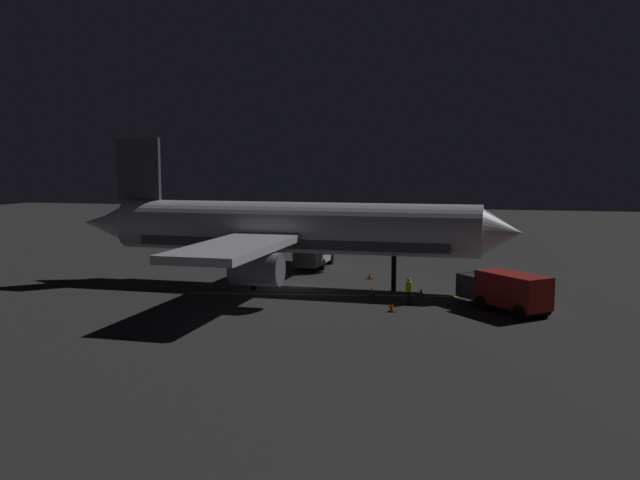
# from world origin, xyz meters

# --- Properties ---
(ground_plane) EXTENTS (180.00, 180.00, 0.20)m
(ground_plane) POSITION_xyz_m (0.00, 0.00, -0.10)
(ground_plane) COLOR #323233
(apron_guide_stripe) EXTENTS (3.75, 21.05, 0.01)m
(apron_guide_stripe) POSITION_xyz_m (2.58, 4.00, 0.00)
(apron_guide_stripe) COLOR gold
(apron_guide_stripe) RESTS_ON ground_plane
(airliner) EXTENTS (29.23, 33.73, 11.04)m
(airliner) POSITION_xyz_m (-0.01, -0.56, 4.19)
(airliner) COLOR white
(airliner) RESTS_ON ground_plane
(baggage_truck) EXTENTS (6.10, 5.80, 2.44)m
(baggage_truck) POSITION_xyz_m (5.28, 14.99, 1.27)
(baggage_truck) COLOR maroon
(baggage_truck) RESTS_ON ground_plane
(catering_truck) EXTENTS (6.53, 2.32, 2.46)m
(catering_truck) POSITION_xyz_m (-9.18, -0.68, 1.28)
(catering_truck) COLOR silver
(catering_truck) RESTS_ON ground_plane
(ground_crew_worker) EXTENTS (0.40, 0.40, 1.74)m
(ground_crew_worker) POSITION_xyz_m (4.71, 9.00, 0.89)
(ground_crew_worker) COLOR black
(ground_crew_worker) RESTS_ON ground_plane
(traffic_cone_near_left) EXTENTS (0.50, 0.50, 0.55)m
(traffic_cone_near_left) POSITION_xyz_m (7.03, 8.21, 0.25)
(traffic_cone_near_left) COLOR #EA590F
(traffic_cone_near_left) RESTS_ON ground_plane
(traffic_cone_near_right) EXTENTS (0.50, 0.50, 0.55)m
(traffic_cone_near_right) POSITION_xyz_m (1.53, 9.52, 0.25)
(traffic_cone_near_right) COLOR #EA590F
(traffic_cone_near_right) RESTS_ON ground_plane
(traffic_cone_under_wing) EXTENTS (0.50, 0.50, 0.55)m
(traffic_cone_under_wing) POSITION_xyz_m (-4.42, 5.01, 0.25)
(traffic_cone_under_wing) COLOR #EA590F
(traffic_cone_under_wing) RESTS_ON ground_plane
(traffic_cone_far) EXTENTS (0.50, 0.50, 0.55)m
(traffic_cone_far) POSITION_xyz_m (2.14, 6.18, 0.25)
(traffic_cone_far) COLOR #EA590F
(traffic_cone_far) RESTS_ON ground_plane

